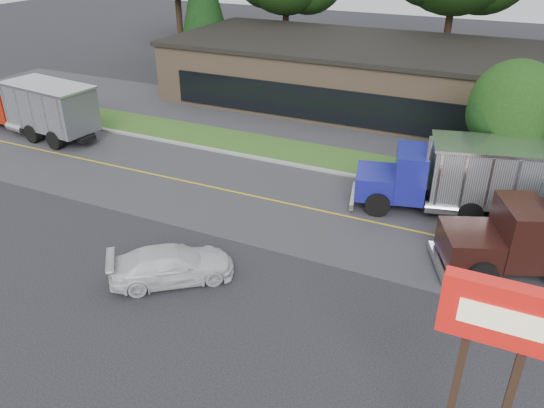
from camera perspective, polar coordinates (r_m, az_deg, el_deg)
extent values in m
plane|color=#37373D|center=(18.96, -13.08, -10.80)|extent=(140.00, 140.00, 0.00)
cube|color=#4D4D52|center=(25.34, -0.86, 0.58)|extent=(60.00, 8.00, 0.02)
cube|color=gold|center=(25.34, -0.86, 0.58)|extent=(60.00, 0.12, 0.01)
cube|color=#9E9E99|center=(28.80, 2.82, 4.05)|extent=(60.00, 0.30, 0.12)
cube|color=#396522|center=(30.34, 4.13, 5.28)|extent=(60.00, 3.40, 0.03)
cube|color=#4D4D52|center=(34.75, 7.20, 8.12)|extent=(60.00, 7.00, 0.02)
cube|color=#8C7156|center=(39.24, 13.11, 12.98)|extent=(32.00, 12.00, 4.00)
cube|color=#332116|center=(12.54, 18.66, -20.07)|extent=(0.16, 0.16, 5.00)
cube|color=red|center=(10.77, 23.49, -10.78)|extent=(2.20, 0.35, 1.30)
cube|color=beige|center=(10.62, 23.42, -11.38)|extent=(1.50, 0.04, 0.50)
cube|color=beige|center=(10.93, 23.57, -10.20)|extent=(1.50, 0.04, 0.50)
cylinder|color=#382619|center=(53.27, -9.86, 18.15)|extent=(0.56, 0.56, 5.94)
cylinder|color=#382619|center=(50.27, 1.47, 17.27)|extent=(0.56, 0.56, 4.75)
cylinder|color=#382619|center=(46.44, 18.10, 15.63)|extent=(0.56, 0.56, 5.61)
cylinder|color=#382619|center=(49.94, -7.02, 14.81)|extent=(0.44, 0.44, 1.00)
cylinder|color=#382619|center=(28.22, 23.49, 3.68)|extent=(0.56, 0.56, 2.28)
sphere|color=#19390F|center=(27.23, 24.72, 9.62)|extent=(4.18, 4.18, 4.18)
sphere|color=#19390F|center=(27.88, 26.16, 8.57)|extent=(3.13, 3.13, 3.13)
sphere|color=black|center=(26.97, 23.13, 8.89)|extent=(2.87, 2.87, 2.87)
cube|color=black|center=(36.33, -23.86, 7.77)|extent=(9.42, 2.13, 0.28)
cube|color=#AC1E0C|center=(37.83, -26.20, 9.87)|extent=(1.91, 2.58, 2.20)
cube|color=black|center=(38.32, -26.92, 10.55)|extent=(0.31, 2.09, 0.90)
cube|color=silver|center=(34.61, -22.72, 9.63)|extent=(5.86, 3.16, 2.50)
cube|color=silver|center=(34.28, -23.12, 11.68)|extent=(6.03, 3.33, 0.12)
cylinder|color=black|center=(40.05, -25.81, 9.09)|extent=(1.13, 0.48, 1.10)
cylinder|color=black|center=(35.36, -20.42, 7.90)|extent=(1.13, 0.48, 1.10)
cylinder|color=black|center=(34.12, -23.38, 6.65)|extent=(1.13, 0.48, 1.10)
cube|color=black|center=(25.32, 18.41, 0.47)|extent=(7.58, 2.73, 0.28)
cube|color=navy|center=(24.85, 11.11, 2.32)|extent=(2.29, 2.66, 1.10)
cube|color=navy|center=(24.65, 14.66, 3.25)|extent=(1.83, 2.64, 2.20)
cube|color=black|center=(24.46, 13.43, 4.23)|extent=(0.55, 2.06, 0.90)
cube|color=silver|center=(24.94, 21.89, 3.13)|extent=(4.97, 3.48, 2.50)
cube|color=silver|center=(24.47, 22.42, 5.89)|extent=(5.15, 3.66, 0.12)
cylinder|color=black|center=(26.12, 11.44, 2.26)|extent=(1.15, 0.60, 1.10)
cylinder|color=black|center=(24.06, 11.29, -0.05)|extent=(1.15, 0.60, 1.10)
cylinder|color=black|center=(26.61, 21.70, 1.24)|extent=(1.15, 0.60, 1.10)
cylinder|color=black|center=(24.59, 22.40, -1.11)|extent=(1.15, 0.60, 1.10)
cube|color=black|center=(21.01, 20.57, -4.09)|extent=(2.74, 2.89, 1.10)
cube|color=black|center=(21.29, 25.09, -2.72)|extent=(2.26, 2.78, 2.20)
cube|color=black|center=(20.87, 23.67, -1.76)|extent=(0.84, 1.97, 0.90)
cylinder|color=black|center=(22.28, 20.03, -3.74)|extent=(1.15, 0.74, 1.10)
cylinder|color=black|center=(20.44, 21.65, -7.10)|extent=(1.15, 0.74, 1.10)
imported|color=silver|center=(19.75, -10.73, -6.41)|extent=(4.64, 4.25, 1.30)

